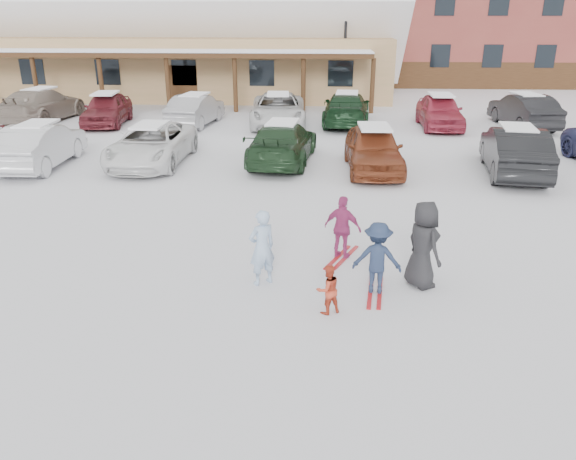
# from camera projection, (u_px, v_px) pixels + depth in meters

# --- Properties ---
(ground) EXTENTS (160.00, 160.00, 0.00)m
(ground) POSITION_uv_depth(u_px,v_px,m) (269.00, 298.00, 10.56)
(ground) COLOR white
(ground) RESTS_ON ground
(day_lodge) EXTENTS (29.12, 12.50, 10.38)m
(day_lodge) POSITION_uv_depth(u_px,v_px,m) (166.00, 30.00, 35.58)
(day_lodge) COLOR tan
(day_lodge) RESTS_ON ground
(lamp_post) EXTENTS (0.50, 0.25, 6.30)m
(lamp_post) POSITION_uv_depth(u_px,v_px,m) (345.00, 39.00, 31.68)
(lamp_post) COLOR black
(lamp_post) RESTS_ON ground
(conifer_3) EXTENTS (3.96, 3.96, 9.18)m
(conifer_3) POSITION_uv_depth(u_px,v_px,m) (380.00, 10.00, 49.30)
(conifer_3) COLOR black
(conifer_3) RESTS_ON ground
(adult_skier) EXTENTS (0.67, 0.62, 1.54)m
(adult_skier) POSITION_uv_depth(u_px,v_px,m) (262.00, 248.00, 10.86)
(adult_skier) COLOR #9CB9DA
(adult_skier) RESTS_ON ground
(toddler_red) EXTENTS (0.56, 0.52, 0.93)m
(toddler_red) POSITION_uv_depth(u_px,v_px,m) (328.00, 289.00, 9.90)
(toddler_red) COLOR #C33F26
(toddler_red) RESTS_ON ground
(child_navy) EXTENTS (0.98, 0.64, 1.43)m
(child_navy) POSITION_uv_depth(u_px,v_px,m) (377.00, 258.00, 10.53)
(child_navy) COLOR #1E2B46
(child_navy) RESTS_ON ground
(skis_child_navy) EXTENTS (0.38, 1.41, 0.03)m
(skis_child_navy) POSITION_uv_depth(u_px,v_px,m) (375.00, 291.00, 10.78)
(skis_child_navy) COLOR #AB181B
(skis_child_navy) RESTS_ON ground
(child_magenta) EXTENTS (0.90, 0.65, 1.41)m
(child_magenta) POSITION_uv_depth(u_px,v_px,m) (343.00, 228.00, 12.03)
(child_magenta) COLOR #A7316B
(child_magenta) RESTS_ON ground
(skis_child_magenta) EXTENTS (0.74, 1.36, 0.03)m
(skis_child_magenta) POSITION_uv_depth(u_px,v_px,m) (342.00, 257.00, 12.28)
(skis_child_magenta) COLOR #AB181B
(skis_child_magenta) RESTS_ON ground
(bystander_dark) EXTENTS (0.89, 1.01, 1.74)m
(bystander_dark) POSITION_uv_depth(u_px,v_px,m) (423.00, 245.00, 10.74)
(bystander_dark) COLOR black
(bystander_dark) RESTS_ON ground
(parked_car_1) EXTENTS (1.71, 4.59, 1.50)m
(parked_car_1) POSITION_uv_depth(u_px,v_px,m) (40.00, 145.00, 19.23)
(parked_car_1) COLOR silver
(parked_car_1) RESTS_ON ground
(parked_car_2) EXTENTS (2.43, 5.04, 1.39)m
(parked_car_2) POSITION_uv_depth(u_px,v_px,m) (152.00, 144.00, 19.62)
(parked_car_2) COLOR white
(parked_car_2) RESTS_ON ground
(parked_car_3) EXTENTS (2.50, 5.13, 1.44)m
(parked_car_3) POSITION_uv_depth(u_px,v_px,m) (283.00, 143.00, 19.76)
(parked_car_3) COLOR #1E381F
(parked_car_3) RESTS_ON ground
(parked_car_4) EXTENTS (1.89, 4.44, 1.50)m
(parked_car_4) POSITION_uv_depth(u_px,v_px,m) (373.00, 149.00, 18.76)
(parked_car_4) COLOR brown
(parked_car_4) RESTS_ON ground
(parked_car_5) EXTENTS (2.33, 4.95, 1.57)m
(parked_car_5) POSITION_uv_depth(u_px,v_px,m) (515.00, 151.00, 18.31)
(parked_car_5) COLOR black
(parked_car_5) RESTS_ON ground
(parked_car_7) EXTENTS (2.74, 5.59, 1.56)m
(parked_car_7) POSITION_uv_depth(u_px,v_px,m) (42.00, 105.00, 27.31)
(parked_car_7) COLOR gray
(parked_car_7) RESTS_ON ground
(parked_car_8) EXTENTS (2.18, 4.49, 1.48)m
(parked_car_8) POSITION_uv_depth(u_px,v_px,m) (107.00, 109.00, 26.43)
(parked_car_8) COLOR maroon
(parked_car_8) RESTS_ON ground
(parked_car_9) EXTENTS (2.10, 4.51, 1.43)m
(parked_car_9) POSITION_uv_depth(u_px,v_px,m) (196.00, 110.00, 26.34)
(parked_car_9) COLOR #9A9A9E
(parked_car_9) RESTS_ON ground
(parked_car_10) EXTENTS (2.79, 5.50, 1.49)m
(parked_car_10) POSITION_uv_depth(u_px,v_px,m) (278.00, 110.00, 26.12)
(parked_car_10) COLOR silver
(parked_car_10) RESTS_ON ground
(parked_car_11) EXTENTS (2.49, 5.32, 1.50)m
(parked_car_11) POSITION_uv_depth(u_px,v_px,m) (347.00, 109.00, 26.42)
(parked_car_11) COLOR black
(parked_car_11) RESTS_ON ground
(parked_car_12) EXTENTS (1.85, 4.45, 1.51)m
(parked_car_12) POSITION_uv_depth(u_px,v_px,m) (440.00, 111.00, 25.73)
(parked_car_12) COLOR #AB2F44
(parked_car_12) RESTS_ON ground
(parked_car_13) EXTENTS (2.14, 4.78, 1.52)m
(parked_car_13) POSITION_uv_depth(u_px,v_px,m) (524.00, 111.00, 25.83)
(parked_car_13) COLOR black
(parked_car_13) RESTS_ON ground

